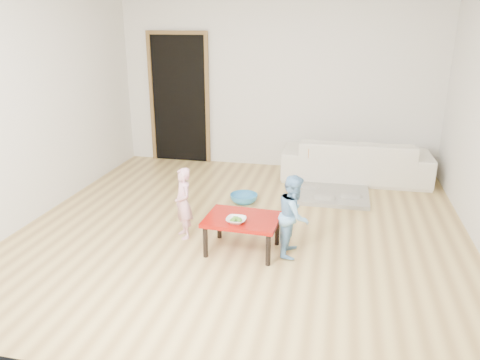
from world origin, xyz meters
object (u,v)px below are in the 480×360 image
(basin, at_px, (244,198))
(child_pink, at_px, (183,203))
(red_table, at_px, (242,234))
(bowl, at_px, (236,220))
(child_blue, at_px, (294,215))
(sofa, at_px, (355,159))

(basin, bearing_deg, child_pink, -111.02)
(red_table, xyz_separation_m, bowl, (-0.03, -0.13, 0.21))
(red_table, xyz_separation_m, child_blue, (0.52, 0.06, 0.23))
(sofa, distance_m, basin, 1.93)
(bowl, bearing_deg, child_blue, 19.41)
(red_table, relative_size, child_pink, 0.94)
(bowl, distance_m, child_blue, 0.58)
(red_table, bearing_deg, bowl, -104.57)
(basin, bearing_deg, red_table, -78.79)
(child_blue, bearing_deg, child_pink, 85.94)
(sofa, relative_size, basin, 5.92)
(child_pink, bearing_deg, red_table, 37.88)
(child_blue, bearing_deg, basin, 33.78)
(sofa, relative_size, red_table, 2.87)
(bowl, bearing_deg, child_pink, 153.96)
(bowl, xyz_separation_m, basin, (-0.23, 1.45, -0.34))
(bowl, relative_size, child_pink, 0.25)
(bowl, height_order, basin, bowl)
(bowl, distance_m, basin, 1.51)
(sofa, xyz_separation_m, red_table, (-1.16, -2.60, -0.13))
(sofa, relative_size, child_blue, 2.55)
(sofa, relative_size, child_pink, 2.70)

